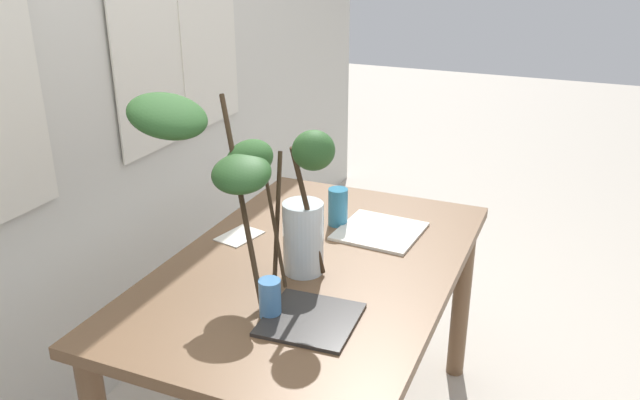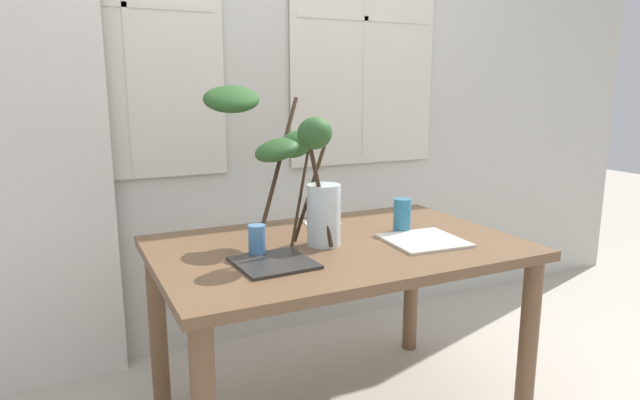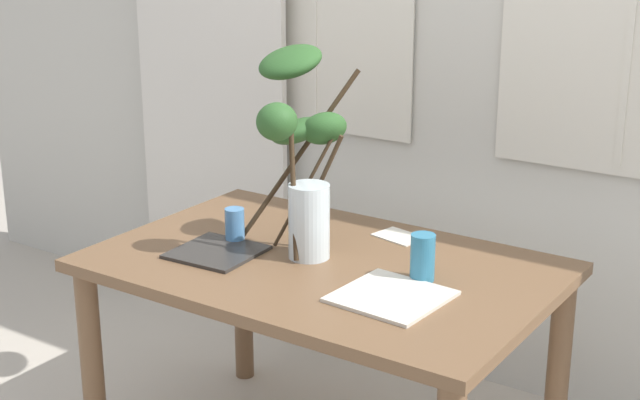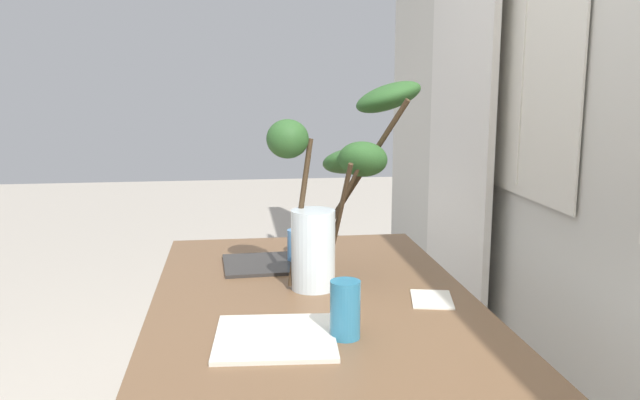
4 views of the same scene
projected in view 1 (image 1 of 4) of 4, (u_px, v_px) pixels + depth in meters
back_wall_with_windows at (60, 63)px, 2.22m from camera, size 5.32×0.14×2.61m
dining_table at (313, 293)px, 2.14m from camera, size 1.37×0.89×0.74m
vase_with_branches at (256, 180)px, 1.88m from camera, size 0.48×0.58×0.62m
drinking_glass_blue_left at (270, 298)px, 1.79m from camera, size 0.06×0.06×0.11m
drinking_glass_blue_right at (338, 207)px, 2.36m from camera, size 0.07×0.07×0.14m
plate_square_left at (310, 319)px, 1.79m from camera, size 0.26×0.26×0.01m
plate_square_right at (380, 231)px, 2.32m from camera, size 0.30×0.30×0.01m
napkin_folded at (239, 236)px, 2.29m from camera, size 0.17×0.14×0.00m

